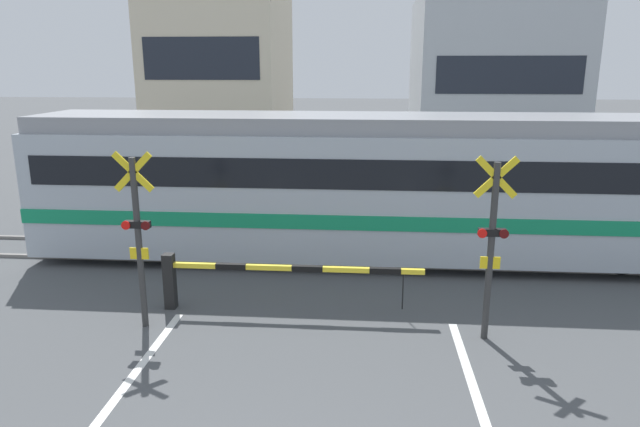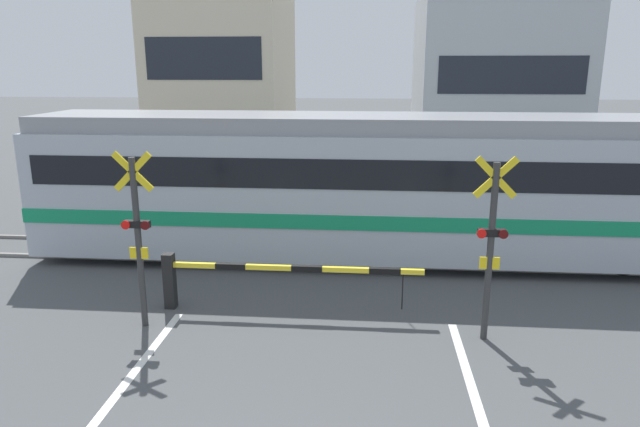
# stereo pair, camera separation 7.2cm
# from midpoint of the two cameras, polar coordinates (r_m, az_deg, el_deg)

# --- Properties ---
(rail_track_near) EXTENTS (50.00, 0.10, 0.08)m
(rail_track_near) POSITION_cam_midpoint_polar(r_m,az_deg,el_deg) (13.08, 0.34, -5.09)
(rail_track_near) COLOR gray
(rail_track_near) RESTS_ON ground_plane
(rail_track_far) EXTENTS (50.00, 0.10, 0.08)m
(rail_track_far) POSITION_cam_midpoint_polar(r_m,az_deg,el_deg) (14.44, 0.77, -3.19)
(rail_track_far) COLOR gray
(rail_track_far) RESTS_ON ground_plane
(commuter_train) EXTENTS (16.41, 2.68, 3.36)m
(commuter_train) POSITION_cam_midpoint_polar(r_m,az_deg,el_deg) (13.28, 6.84, 2.98)
(commuter_train) COLOR #ADB7C1
(commuter_train) RESTS_ON ground_plane
(crossing_barrier_near) EXTENTS (4.81, 0.20, 1.07)m
(crossing_barrier_near) POSITION_cam_midpoint_polar(r_m,az_deg,el_deg) (10.65, -7.92, -6.01)
(crossing_barrier_near) COLOR black
(crossing_barrier_near) RESTS_ON ground_plane
(crossing_barrier_far) EXTENTS (4.81, 0.20, 1.07)m
(crossing_barrier_far) POSITION_cam_midpoint_polar(r_m,az_deg,el_deg) (16.32, 5.98, 1.29)
(crossing_barrier_far) COLOR black
(crossing_barrier_far) RESTS_ON ground_plane
(crossing_signal_left) EXTENTS (0.68, 0.15, 3.09)m
(crossing_signal_left) POSITION_cam_midpoint_polar(r_m,az_deg,el_deg) (10.11, -17.94, -1.87)
(crossing_signal_left) COLOR #333333
(crossing_signal_left) RESTS_ON ground_plane
(crossing_signal_right) EXTENTS (0.68, 0.15, 3.09)m
(crossing_signal_right) POSITION_cam_midpoint_polar(r_m,az_deg,el_deg) (9.56, 16.57, -2.69)
(crossing_signal_right) COLOR #333333
(crossing_signal_right) RESTS_ON ground_plane
(pedestrian) EXTENTS (0.38, 0.22, 1.63)m
(pedestrian) POSITION_cam_midpoint_polar(r_m,az_deg,el_deg) (19.90, 0.38, 4.37)
(pedestrian) COLOR #33384C
(pedestrian) RESTS_ON ground_plane
(building_left_of_street) EXTENTS (5.83, 7.04, 8.63)m
(building_left_of_street) POSITION_cam_midpoint_polar(r_m,az_deg,el_deg) (28.26, -9.81, 14.06)
(building_left_of_street) COLOR beige
(building_left_of_street) RESTS_ON ground_plane
(building_right_of_street) EXTENTS (6.91, 7.04, 7.45)m
(building_right_of_street) POSITION_cam_midpoint_polar(r_m,az_deg,el_deg) (27.98, 16.62, 12.47)
(building_right_of_street) COLOR #B2B7BC
(building_right_of_street) RESTS_ON ground_plane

